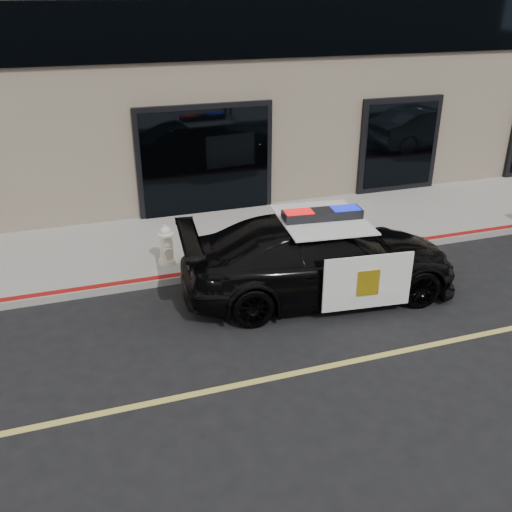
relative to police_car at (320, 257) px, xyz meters
name	(u,v)px	position (x,y,z in m)	size (l,w,h in m)	color
ground	(374,357)	(-0.03, -2.24, -0.77)	(120.00, 120.00, 0.00)	black
sidewalk_n	(266,233)	(-0.03, 3.01, -0.69)	(60.00, 3.50, 0.15)	gray
police_car	(320,257)	(0.00, 0.00, 0.00)	(3.21, 5.68, 1.72)	black
fire_hydrant	(166,246)	(-2.57, 1.96, -0.23)	(0.38, 0.52, 0.83)	white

